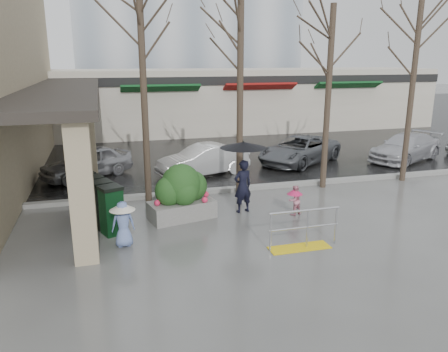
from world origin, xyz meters
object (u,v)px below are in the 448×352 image
tree_mideast (331,53)px  child_pink (295,198)px  tree_west (142,45)px  woman (243,167)px  tree_midwest (241,41)px  handrail (302,234)px  car_c (300,150)px  child_blue (123,220)px  news_boxes (98,201)px  car_d (406,147)px  car_a (87,162)px  planter (182,193)px  car_b (203,160)px  tree_east (418,39)px

tree_mideast → child_pink: bearing=-132.8°
tree_west → woman: 4.89m
tree_midwest → handrail: bearing=-88.1°
handrail → car_c: car_c is taller
tree_midwest → child_blue: 7.08m
car_c → handrail: bearing=-57.4°
tree_midwest → car_c: 7.26m
tree_midwest → woman: 4.21m
child_blue → car_c: 11.05m
woman → news_boxes: woman is taller
woman → child_pink: 1.86m
tree_west → car_d: tree_west is taller
car_d → handrail: bearing=-73.4°
news_boxes → car_a: 5.51m
tree_mideast → child_blue: (-7.50, -3.47, -4.15)m
tree_mideast → car_c: (0.81, 3.82, -4.23)m
woman → planter: bearing=-12.4°
car_c → car_d: size_ratio=1.04×
car_d → woman: bearing=-87.7°
child_blue → car_b: 7.32m
car_c → car_d: bearing=47.8°
tree_east → car_b: bearing=158.5°
child_blue → news_boxes: (-0.61, 1.80, -0.02)m
tree_mideast → news_boxes: size_ratio=2.63×
tree_mideast → car_a: (-8.55, 3.82, -4.23)m
tree_east → planter: 10.44m
tree_west → planter: 4.73m
tree_west → car_a: (-2.05, 3.82, -4.45)m
child_blue → car_d: car_d is taller
child_blue → car_c: bearing=-142.3°
planter → car_d: (11.57, 4.82, -0.18)m
tree_west → tree_mideast: tree_west is taller
tree_west → car_c: (7.31, 3.82, -4.45)m
woman → car_b: woman is taller
planter → car_a: 6.35m
tree_west → child_blue: (-1.00, -3.47, -4.38)m
tree_mideast → car_a: 10.28m
handrail → planter: size_ratio=0.91×
tree_mideast → planter: 7.23m
child_blue → handrail: bearing=159.5°
tree_west → planter: bearing=-66.5°
handrail → tree_mideast: size_ratio=0.29×
tree_mideast → child_pink: size_ratio=6.96×
planter → tree_east: bearing=11.4°
tree_west → tree_midwest: 3.20m
handrail → tree_east: size_ratio=0.26×
handrail → tree_west: (-3.36, 4.80, 4.71)m
car_a → tree_midwest: bearing=22.9°
car_d → tree_west: bearing=-100.6°
handrail → tree_west: bearing=125.0°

